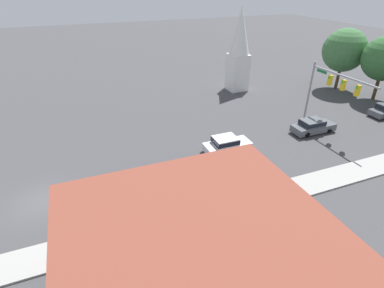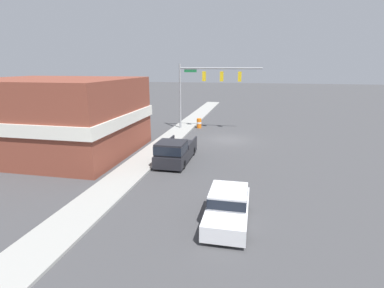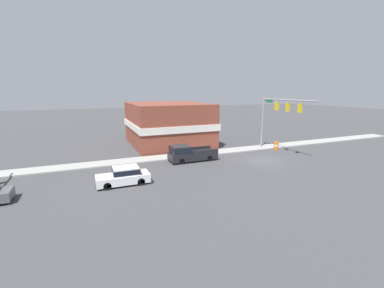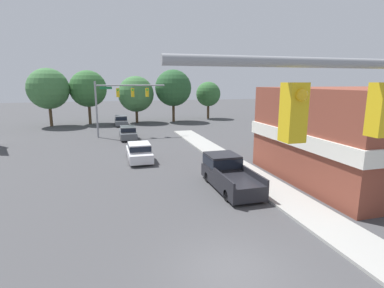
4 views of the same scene
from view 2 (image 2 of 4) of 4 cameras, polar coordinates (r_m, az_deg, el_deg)
The scene contains 7 objects.
ground_plane at distance 30.26m, azimuth 6.84°, elevation 0.86°, with size 200.00×200.00×0.00m, color #424244.
sidewalk_curb at distance 31.24m, azimuth -3.62°, elevation 1.51°, with size 2.40×60.00×0.14m.
near_signal_assembly at distance 33.85m, azimuth 2.86°, elevation 11.89°, with size 9.11×0.49×7.41m.
car_lead at distance 14.55m, azimuth 6.86°, elevation -11.54°, with size 1.89×4.51×1.55m.
pickup_truck_parked at distance 22.67m, azimuth -3.29°, elevation -1.37°, with size 2.10×5.58×1.90m.
construction_barrel at distance 35.54m, azimuth 1.35°, elevation 3.99°, with size 0.57×0.57×1.13m.
corner_brick_building at distance 27.52m, azimuth -24.39°, elevation 4.82°, with size 12.86×11.15×6.19m.
Camera 2 is at (-2.55, 29.27, 7.23)m, focal length 28.00 mm.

